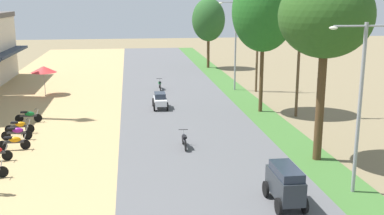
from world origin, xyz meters
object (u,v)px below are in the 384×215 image
at_px(parked_motorbike_fourth, 14,141).
at_px(motorbike_ahead_second, 184,139).
at_px(streetlamp_near, 360,97).
at_px(utility_pole_far, 299,45).
at_px(parked_motorbike_sixth, 20,126).
at_px(median_tree_fourth, 209,20).
at_px(car_van_charcoal, 285,183).
at_px(car_sedan_white, 160,100).
at_px(parked_motorbike_seventh, 29,115).
at_px(motorbike_ahead_third, 160,84).
at_px(vendor_umbrella, 44,69).
at_px(median_tree_third, 264,11).
at_px(utility_pole_near, 257,45).
at_px(streetlamp_mid, 236,39).
at_px(parked_motorbike_fifth, 17,132).
at_px(median_tree_second, 326,16).

distance_m(parked_motorbike_fourth, motorbike_ahead_second, 9.50).
relative_size(streetlamp_near, utility_pole_far, 0.75).
xyz_separation_m(parked_motorbike_sixth, median_tree_fourth, (16.40, 26.28, 5.22)).
distance_m(car_van_charcoal, car_sedan_white, 18.25).
bearing_deg(parked_motorbike_fourth, parked_motorbike_seventh, 93.73).
xyz_separation_m(median_tree_fourth, car_van_charcoal, (-3.34, -38.50, -4.75)).
bearing_deg(parked_motorbike_sixth, parked_motorbike_seventh, 89.81).
height_order(parked_motorbike_sixth, streetlamp_near, streetlamp_near).
height_order(streetlamp_near, motorbike_ahead_third, streetlamp_near).
distance_m(vendor_umbrella, motorbike_ahead_second, 19.44).
bearing_deg(parked_motorbike_seventh, median_tree_third, 3.33).
bearing_deg(utility_pole_near, streetlamp_mid, 155.78).
height_order(median_tree_fourth, utility_pole_far, utility_pole_far).
xyz_separation_m(parked_motorbike_fourth, median_tree_third, (16.13, 6.98, 6.86)).
bearing_deg(motorbike_ahead_third, car_van_charcoal, -82.36).
height_order(parked_motorbike_seventh, streetlamp_mid, streetlamp_mid).
height_order(vendor_umbrella, motorbike_ahead_third, vendor_umbrella).
bearing_deg(streetlamp_near, streetlamp_mid, 90.00).
bearing_deg(motorbike_ahead_third, parked_motorbike_sixth, -126.12).
bearing_deg(parked_motorbike_fourth, parked_motorbike_fifth, 97.96).
bearing_deg(motorbike_ahead_third, median_tree_second, -71.11).
bearing_deg(median_tree_second, parked_motorbike_sixth, 156.98).
relative_size(parked_motorbike_fourth, motorbike_ahead_second, 1.00).
relative_size(parked_motorbike_fourth, car_sedan_white, 0.80).
bearing_deg(parked_motorbike_sixth, motorbike_ahead_third, 53.88).
bearing_deg(utility_pole_far, parked_motorbike_seventh, 178.17).
xyz_separation_m(median_tree_fourth, utility_pole_near, (1.89, -14.95, -1.54)).
height_order(parked_motorbike_fifth, median_tree_second, median_tree_second).
xyz_separation_m(parked_motorbike_seventh, median_tree_fourth, (16.39, 23.58, 5.22)).
bearing_deg(motorbike_ahead_second, car_van_charcoal, -68.23).
bearing_deg(streetlamp_near, median_tree_third, 89.82).
distance_m(vendor_umbrella, median_tree_fourth, 22.28).
relative_size(parked_motorbike_sixth, streetlamp_near, 0.24).
xyz_separation_m(parked_motorbike_sixth, median_tree_second, (16.57, -7.04, 6.91)).
xyz_separation_m(car_van_charcoal, motorbike_ahead_second, (-3.20, 8.00, -0.45)).
distance_m(parked_motorbike_fifth, motorbike_ahead_second, 10.12).
bearing_deg(median_tree_fourth, streetlamp_mid, -89.66).
xyz_separation_m(parked_motorbike_seventh, median_tree_second, (16.57, -9.74, 6.91)).
bearing_deg(parked_motorbike_sixth, vendor_umbrella, 92.27).
distance_m(parked_motorbike_sixth, parked_motorbike_seventh, 2.70).
bearing_deg(parked_motorbike_fifth, parked_motorbike_sixth, 95.44).
bearing_deg(utility_pole_far, streetlamp_mid, 102.65).
distance_m(median_tree_third, utility_pole_far, 3.55).
height_order(vendor_umbrella, utility_pole_far, utility_pole_far).
bearing_deg(utility_pole_near, median_tree_second, -95.33).
distance_m(parked_motorbike_fifth, vendor_umbrella, 13.69).
bearing_deg(utility_pole_far, median_tree_second, -103.29).
bearing_deg(parked_motorbike_fourth, parked_motorbike_sixth, 96.90).
bearing_deg(utility_pole_far, motorbike_ahead_second, -144.55).
bearing_deg(parked_motorbike_fifth, car_sedan_white, 37.86).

